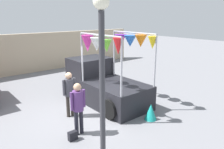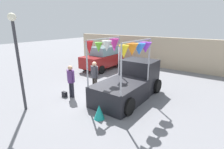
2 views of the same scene
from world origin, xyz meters
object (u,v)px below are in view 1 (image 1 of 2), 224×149
Objects in this scene: person_vendor at (69,90)px; handbag at (73,136)px; vendor_truck at (102,81)px; street_lamp at (102,68)px; folded_kite_bundle_teal at (151,112)px; person_customer at (78,104)px.

handbag is at bearing -117.02° from person_vendor.
street_lamp is (-3.05, -4.03, 1.77)m from vendor_truck.
vendor_truck is 0.98× the size of street_lamp.
vendor_truck reaches higher than person_vendor.
person_vendor is (-1.96, -0.57, 0.14)m from vendor_truck.
folded_kite_bundle_teal is (3.21, 1.33, -2.37)m from street_lamp.
folded_kite_bundle_teal reaches higher than handbag.
handbag is at bearing 80.99° from street_lamp.
handbag is 3.20m from street_lamp.
person_vendor reaches higher than person_customer.
handbag is at bearing -150.26° from person_customer.
person_vendor is 3.10m from folded_kite_bundle_teal.
street_lamp is (-0.31, -1.94, 2.53)m from handbag.
street_lamp is (-0.66, -2.14, 1.64)m from person_customer.
person_customer is at bearing 72.92° from street_lamp.
person_vendor reaches higher than folded_kite_bundle_teal.
handbag is 0.07× the size of street_lamp.
person_vendor is at bearing 72.10° from person_customer.
street_lamp is 6.86× the size of folded_kite_bundle_teal.
street_lamp reaches higher than vendor_truck.
folded_kite_bundle_teal is at bearing 22.46° from street_lamp.
vendor_truck reaches higher than folded_kite_bundle_teal.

